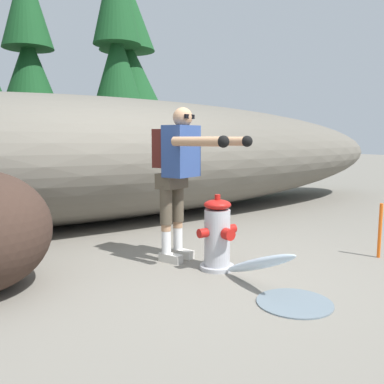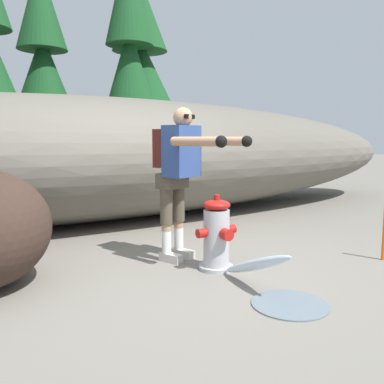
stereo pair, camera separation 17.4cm
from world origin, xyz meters
name	(u,v)px [view 1 (the left image)]	position (x,y,z in m)	size (l,w,h in m)	color
ground_plane	(194,272)	(0.00, 0.00, -0.02)	(56.00, 56.00, 0.04)	slate
dirt_embankment	(87,159)	(0.00, 3.07, 0.97)	(13.42, 3.20, 1.95)	#666056
fire_hydrant	(217,235)	(0.23, -0.09, 0.34)	(0.44, 0.39, 0.75)	#B2B2B7
hydrant_water_jet	(269,275)	(0.23, -0.82, 0.15)	(0.60, 1.17, 0.44)	silver
utility_worker	(180,165)	(0.06, 0.35, 1.02)	(0.72, 1.04, 1.61)	beige
pine_tree_right	(29,64)	(0.49, 9.24, 3.38)	(2.18, 2.18, 6.29)	#47331E
pine_tree_far_right	(118,62)	(2.75, 8.25, 3.51)	(2.15, 2.15, 6.93)	#47331E
pine_tree_ridge_end	(127,64)	(3.52, 9.27, 3.68)	(2.75, 2.75, 6.46)	#47331E
survey_stake	(380,231)	(1.94, -0.73, 0.30)	(0.04, 0.04, 0.60)	#E55914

